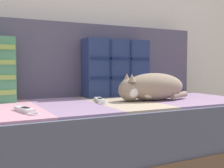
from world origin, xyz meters
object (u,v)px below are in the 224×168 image
(throw_pillow_quilted, at_px, (116,68))
(game_remote_near, at_px, (25,110))
(couch, at_px, (92,139))
(sleeping_cat, at_px, (150,87))
(game_remote_far, at_px, (100,100))

(throw_pillow_quilted, distance_m, game_remote_near, 0.79)
(couch, height_order, throw_pillow_quilted, throw_pillow_quilted)
(throw_pillow_quilted, relative_size, game_remote_near, 2.21)
(throw_pillow_quilted, distance_m, sleeping_cat, 0.33)
(sleeping_cat, xyz_separation_m, game_remote_far, (-0.28, 0.07, -0.07))
(throw_pillow_quilted, height_order, sleeping_cat, throw_pillow_quilted)
(couch, bearing_deg, throw_pillow_quilted, 38.33)
(game_remote_near, bearing_deg, throw_pillow_quilted, 31.83)
(sleeping_cat, distance_m, game_remote_far, 0.30)
(couch, height_order, game_remote_far, game_remote_far)
(couch, relative_size, game_remote_near, 9.57)
(throw_pillow_quilted, bearing_deg, game_remote_near, -148.17)
(throw_pillow_quilted, bearing_deg, sleeping_cat, -78.91)
(couch, height_order, game_remote_near, game_remote_near)
(game_remote_far, bearing_deg, couch, 151.27)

